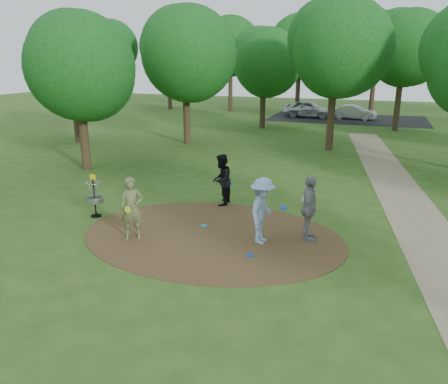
% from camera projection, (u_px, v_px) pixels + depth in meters
% --- Properties ---
extents(ground, '(100.00, 100.00, 0.00)m').
position_uv_depth(ground, '(212.00, 236.00, 13.82)').
color(ground, '#2D5119').
rests_on(ground, ground).
extents(dirt_clearing, '(8.40, 8.40, 0.02)m').
position_uv_depth(dirt_clearing, '(212.00, 235.00, 13.82)').
color(dirt_clearing, '#47301C').
rests_on(dirt_clearing, ground).
extents(footpath, '(7.55, 39.89, 0.01)m').
position_uv_depth(footpath, '(429.00, 239.00, 13.59)').
color(footpath, '#8C7A5B').
rests_on(footpath, ground).
extents(parking_lot, '(14.00, 8.00, 0.01)m').
position_uv_depth(parking_lot, '(347.00, 119.00, 40.27)').
color(parking_lot, black).
rests_on(parking_lot, ground).
extents(player_observer_with_disc, '(0.86, 0.76, 1.97)m').
position_uv_depth(player_observer_with_disc, '(132.00, 208.00, 13.34)').
color(player_observer_with_disc, '#5E663B').
rests_on(player_observer_with_disc, ground).
extents(player_throwing_with_disc, '(1.20, 1.36, 2.04)m').
position_uv_depth(player_throwing_with_disc, '(262.00, 211.00, 13.01)').
color(player_throwing_with_disc, '#99B6E4').
rests_on(player_throwing_with_disc, ground).
extents(player_walking_with_disc, '(0.80, 1.00, 1.97)m').
position_uv_depth(player_walking_with_disc, '(221.00, 180.00, 16.45)').
color(player_walking_with_disc, black).
rests_on(player_walking_with_disc, ground).
extents(player_waiting_with_disc, '(0.57, 1.23, 2.05)m').
position_uv_depth(player_waiting_with_disc, '(309.00, 208.00, 13.21)').
color(player_waiting_with_disc, gray).
rests_on(player_waiting_with_disc, ground).
extents(disc_ground_cyan, '(0.22, 0.22, 0.02)m').
position_uv_depth(disc_ground_cyan, '(204.00, 226.00, 14.57)').
color(disc_ground_cyan, '#1A89D3').
rests_on(disc_ground_cyan, dirt_clearing).
extents(disc_ground_blue, '(0.22, 0.22, 0.02)m').
position_uv_depth(disc_ground_blue, '(250.00, 255.00, 12.39)').
color(disc_ground_blue, '#0B2EC3').
rests_on(disc_ground_blue, dirt_clearing).
extents(car_left, '(4.77, 2.18, 1.59)m').
position_uv_depth(car_left, '(309.00, 109.00, 40.87)').
color(car_left, '#B2B3BA').
rests_on(car_left, ground).
extents(car_right, '(4.05, 1.87, 1.29)m').
position_uv_depth(car_right, '(354.00, 112.00, 39.59)').
color(car_right, '#929499').
rests_on(car_right, ground).
extents(disc_golf_basket, '(0.63, 0.63, 1.54)m').
position_uv_depth(disc_golf_basket, '(94.00, 193.00, 15.25)').
color(disc_golf_basket, black).
rests_on(disc_golf_basket, ground).
extents(tree_ring, '(37.11, 45.55, 8.61)m').
position_uv_depth(tree_ring, '(308.00, 64.00, 19.17)').
color(tree_ring, '#332316').
rests_on(tree_ring, ground).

